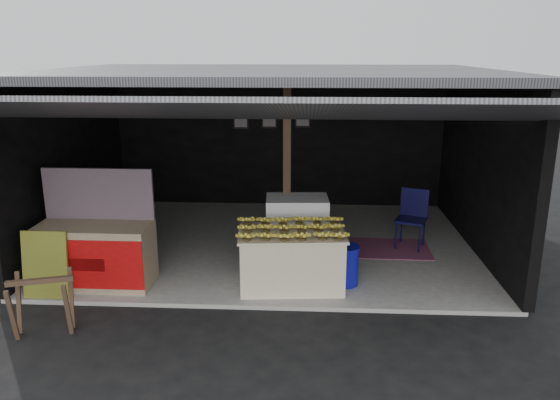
# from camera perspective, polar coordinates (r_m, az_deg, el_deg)

# --- Properties ---
(ground) EXTENTS (80.00, 80.00, 0.00)m
(ground) POSITION_cam_1_polar(r_m,az_deg,el_deg) (7.37, -2.31, -11.42)
(ground) COLOR black
(ground) RESTS_ON ground
(concrete_slab) EXTENTS (7.00, 5.00, 0.06)m
(concrete_slab) POSITION_cam_1_polar(r_m,az_deg,el_deg) (9.64, -0.93, -4.52)
(concrete_slab) COLOR gray
(concrete_slab) RESTS_ON ground
(shophouse) EXTENTS (7.40, 7.29, 3.02)m
(shophouse) POSITION_cam_1_polar(r_m,az_deg,el_deg) (9.45, -0.84, 8.02)
(shophouse) COLOR black
(shophouse) RESTS_ON ground
(banana_table) EXTENTS (1.55, 1.03, 0.82)m
(banana_table) POSITION_cam_1_polar(r_m,az_deg,el_deg) (7.75, 1.22, -6.19)
(banana_table) COLOR white
(banana_table) RESTS_ON concrete_slab
(banana_pile) EXTENTS (1.43, 0.93, 0.16)m
(banana_pile) POSITION_cam_1_polar(r_m,az_deg,el_deg) (7.58, 1.24, -2.78)
(banana_pile) COLOR yellow
(banana_pile) RESTS_ON banana_table
(white_crate) EXTENTS (0.99, 0.70, 1.06)m
(white_crate) POSITION_cam_1_polar(r_m,az_deg,el_deg) (8.58, 1.77, -3.15)
(white_crate) COLOR white
(white_crate) RESTS_ON concrete_slab
(neighbor_stall) EXTENTS (1.60, 0.73, 1.64)m
(neighbor_stall) POSITION_cam_1_polar(r_m,az_deg,el_deg) (8.20, -18.72, -5.16)
(neighbor_stall) COLOR #998466
(neighbor_stall) RESTS_ON concrete_slab
(green_signboard) EXTENTS (0.62, 0.16, 0.93)m
(green_signboard) POSITION_cam_1_polar(r_m,az_deg,el_deg) (8.05, -23.34, -6.25)
(green_signboard) COLOR black
(green_signboard) RESTS_ON concrete_slab
(sawhorse) EXTENTS (0.81, 0.80, 0.73)m
(sawhorse) POSITION_cam_1_polar(r_m,az_deg,el_deg) (7.17, -23.61, -9.51)
(sawhorse) COLOR #4B3325
(sawhorse) RESTS_ON ground
(water_barrel) EXTENTS (0.37, 0.37, 0.55)m
(water_barrel) POSITION_cam_1_polar(r_m,az_deg,el_deg) (7.91, 6.83, -6.88)
(water_barrel) COLOR #0D0F98
(water_barrel) RESTS_ON concrete_slab
(plastic_chair) EXTENTS (0.61, 0.61, 0.99)m
(plastic_chair) POSITION_cam_1_polar(r_m,az_deg,el_deg) (9.52, 13.69, -1.33)
(plastic_chair) COLOR black
(plastic_chair) RESTS_ON concrete_slab
(magenta_rug) EXTENTS (1.52, 1.03, 0.01)m
(magenta_rug) POSITION_cam_1_polar(r_m,az_deg,el_deg) (9.46, 10.87, -4.99)
(magenta_rug) COLOR maroon
(magenta_rug) RESTS_ON concrete_slab
(picture_frames) EXTENTS (1.62, 0.04, 0.46)m
(picture_frames) POSITION_cam_1_polar(r_m,az_deg,el_deg) (11.54, -0.96, 8.54)
(picture_frames) COLOR black
(picture_frames) RESTS_ON shophouse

